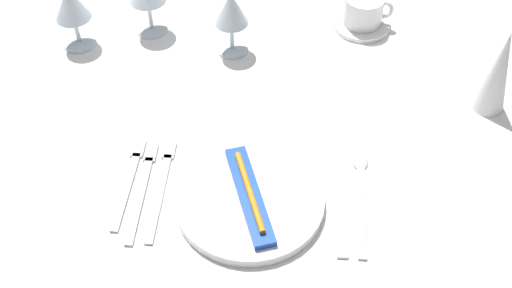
# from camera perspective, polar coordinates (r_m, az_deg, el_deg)

# --- Properties ---
(dining_table) EXTENTS (1.80, 1.11, 0.74)m
(dining_table) POSITION_cam_1_polar(r_m,az_deg,el_deg) (1.38, 1.20, 1.50)
(dining_table) COLOR white
(dining_table) RESTS_ON ground
(dinner_plate) EXTENTS (0.25, 0.25, 0.02)m
(dinner_plate) POSITION_cam_1_polar(r_m,az_deg,el_deg) (1.14, -0.54, -4.80)
(dinner_plate) COLOR white
(dinner_plate) RESTS_ON dining_table
(toothbrush_package) EXTENTS (0.10, 0.21, 0.02)m
(toothbrush_package) POSITION_cam_1_polar(r_m,az_deg,el_deg) (1.13, -0.54, -4.28)
(toothbrush_package) COLOR blue
(toothbrush_package) RESTS_ON dinner_plate
(fork_outer) EXTENTS (0.02, 0.22, 0.00)m
(fork_outer) POSITION_cam_1_polar(r_m,az_deg,el_deg) (1.18, -7.96, -3.45)
(fork_outer) COLOR beige
(fork_outer) RESTS_ON dining_table
(fork_inner) EXTENTS (0.02, 0.22, 0.00)m
(fork_inner) POSITION_cam_1_polar(r_m,az_deg,el_deg) (1.18, -9.54, -3.62)
(fork_inner) COLOR beige
(fork_inner) RESTS_ON dining_table
(fork_salad) EXTENTS (0.02, 0.20, 0.00)m
(fork_salad) POSITION_cam_1_polar(r_m,az_deg,el_deg) (1.20, -10.61, -2.93)
(fork_salad) COLOR beige
(fork_salad) RESTS_ON dining_table
(dinner_knife) EXTENTS (0.03, 0.24, 0.00)m
(dinner_knife) POSITION_cam_1_polar(r_m,az_deg,el_deg) (1.16, 7.08, -4.78)
(dinner_knife) COLOR beige
(dinner_knife) RESTS_ON dining_table
(spoon_soup) EXTENTS (0.03, 0.23, 0.01)m
(spoon_soup) POSITION_cam_1_polar(r_m,az_deg,el_deg) (1.18, 8.83, -3.87)
(spoon_soup) COLOR beige
(spoon_soup) RESTS_ON dining_table
(saucer_left) EXTENTS (0.13, 0.13, 0.01)m
(saucer_left) POSITION_cam_1_polar(r_m,az_deg,el_deg) (1.51, 8.86, 9.97)
(saucer_left) COLOR white
(saucer_left) RESTS_ON dining_table
(coffee_cup_left) EXTENTS (0.11, 0.08, 0.06)m
(coffee_cup_left) POSITION_cam_1_polar(r_m,az_deg,el_deg) (1.49, 9.09, 11.08)
(coffee_cup_left) COLOR white
(coffee_cup_left) RESTS_ON saucer_left
(wine_glass_left) EXTENTS (0.07, 0.07, 0.14)m
(wine_glass_left) POSITION_cam_1_polar(r_m,az_deg,el_deg) (1.37, -2.11, 11.11)
(wine_glass_left) COLOR silver
(wine_glass_left) RESTS_ON dining_table
(wine_glass_right) EXTENTS (0.07, 0.07, 0.14)m
(wine_glass_right) POSITION_cam_1_polar(r_m,az_deg,el_deg) (1.44, -15.31, 11.13)
(wine_glass_right) COLOR silver
(wine_glass_right) RESTS_ON dining_table
(napkin_folded) EXTENTS (0.06, 0.06, 0.18)m
(napkin_folded) POSITION_cam_1_polar(r_m,az_deg,el_deg) (1.32, 19.72, 5.82)
(napkin_folded) COLOR white
(napkin_folded) RESTS_ON dining_table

